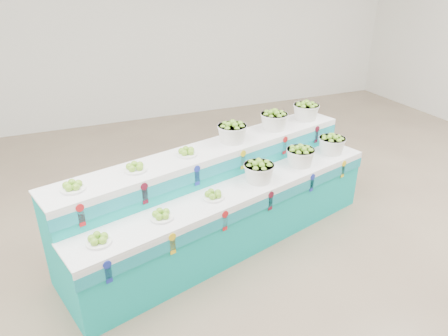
{
  "coord_description": "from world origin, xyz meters",
  "views": [
    {
      "loc": [
        -2.05,
        -2.86,
        2.74
      ],
      "look_at": [
        -0.57,
        0.68,
        0.87
      ],
      "focal_mm": 33.26,
      "sensor_mm": 36.0,
      "label": 1
    }
  ],
  "objects_px": {
    "display_stand": "(224,198)",
    "plate_upper_mid": "(135,167)",
    "basket_lower_left": "(259,171)",
    "basket_upper_right": "(306,110)"
  },
  "relations": [
    {
      "from": "display_stand",
      "to": "basket_upper_right",
      "type": "xyz_separation_m",
      "value": [
        1.35,
        0.6,
        0.62
      ]
    },
    {
      "from": "basket_lower_left",
      "to": "plate_upper_mid",
      "type": "bearing_deg",
      "value": 174.75
    },
    {
      "from": "display_stand",
      "to": "plate_upper_mid",
      "type": "height_order",
      "value": "plate_upper_mid"
    },
    {
      "from": "display_stand",
      "to": "basket_lower_left",
      "type": "height_order",
      "value": "display_stand"
    },
    {
      "from": "display_stand",
      "to": "basket_lower_left",
      "type": "relative_size",
      "value": 11.18
    },
    {
      "from": "basket_lower_left",
      "to": "basket_upper_right",
      "type": "distance_m",
      "value": 1.29
    },
    {
      "from": "display_stand",
      "to": "plate_upper_mid",
      "type": "bearing_deg",
      "value": 165.94
    },
    {
      "from": "basket_lower_left",
      "to": "plate_upper_mid",
      "type": "relative_size",
      "value": 1.49
    },
    {
      "from": "plate_upper_mid",
      "to": "display_stand",
      "type": "bearing_deg",
      "value": 1.4
    },
    {
      "from": "display_stand",
      "to": "basket_lower_left",
      "type": "xyz_separation_m",
      "value": [
        0.33,
        -0.14,
        0.32
      ]
    }
  ]
}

